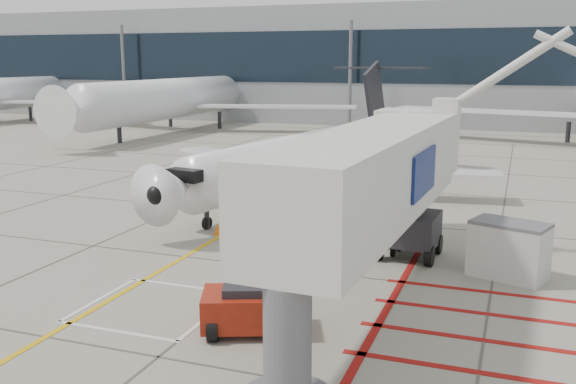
% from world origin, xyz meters
% --- Properties ---
extents(ground_plane, '(260.00, 260.00, 0.00)m').
position_xyz_m(ground_plane, '(0.00, 0.00, 0.00)').
color(ground_plane, gray).
rests_on(ground_plane, ground).
extents(regional_jet, '(26.74, 31.51, 7.38)m').
position_xyz_m(regional_jet, '(-3.64, 14.61, 3.69)').
color(regional_jet, white).
rests_on(regional_jet, ground_plane).
extents(jet_bridge, '(9.81, 19.10, 7.47)m').
position_xyz_m(jet_bridge, '(4.40, 1.20, 3.73)').
color(jet_bridge, silver).
rests_on(jet_bridge, ground_plane).
extents(pushback_tug, '(3.02, 2.47, 1.52)m').
position_xyz_m(pushback_tug, '(1.60, -1.70, 0.76)').
color(pushback_tug, maroon).
rests_on(pushback_tug, ground_plane).
extents(baggage_cart, '(1.87, 1.32, 1.10)m').
position_xyz_m(baggage_cart, '(4.86, 7.15, 0.55)').
color(baggage_cart, '#56565B').
rests_on(baggage_cart, ground_plane).
extents(ground_power_unit, '(2.93, 2.27, 2.04)m').
position_xyz_m(ground_power_unit, '(8.46, 5.83, 1.02)').
color(ground_power_unit, beige).
rests_on(ground_power_unit, ground_plane).
extents(cone_nose, '(0.37, 0.37, 0.52)m').
position_xyz_m(cone_nose, '(-3.86, 7.43, 0.26)').
color(cone_nose, orange).
rests_on(cone_nose, ground_plane).
extents(cone_side, '(0.34, 0.34, 0.47)m').
position_xyz_m(cone_side, '(2.16, 7.67, 0.24)').
color(cone_side, '#FF610D').
rests_on(cone_side, ground_plane).
extents(terminal_building, '(180.00, 28.00, 14.00)m').
position_xyz_m(terminal_building, '(10.00, 70.00, 7.00)').
color(terminal_building, gray).
rests_on(terminal_building, ground_plane).
extents(terminal_glass_band, '(180.00, 0.10, 6.00)m').
position_xyz_m(terminal_glass_band, '(10.00, 55.95, 8.00)').
color(terminal_glass_band, black).
rests_on(terminal_glass_band, ground_plane).
extents(bg_aircraft_b, '(38.09, 42.32, 12.70)m').
position_xyz_m(bg_aircraft_b, '(-26.76, 46.00, 6.35)').
color(bg_aircraft_b, silver).
rests_on(bg_aircraft_b, ground_plane).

